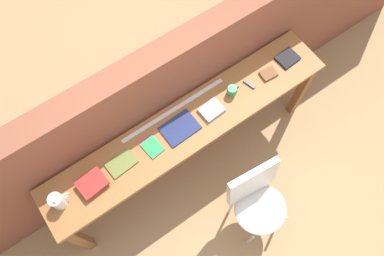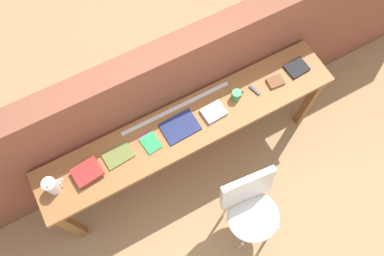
{
  "view_description": "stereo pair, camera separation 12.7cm",
  "coord_description": "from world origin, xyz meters",
  "px_view_note": "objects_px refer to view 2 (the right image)",
  "views": [
    {
      "loc": [
        -0.64,
        -0.67,
        3.56
      ],
      "look_at": [
        0.0,
        0.25,
        0.9
      ],
      "focal_mm": 35.0,
      "sensor_mm": 36.0,
      "label": 1
    },
    {
      "loc": [
        -0.54,
        -0.74,
        3.56
      ],
      "look_at": [
        0.0,
        0.25,
        0.9
      ],
      "focal_mm": 35.0,
      "sensor_mm": 36.0,
      "label": 2
    }
  ],
  "objects_px": {
    "mug": "(236,95)",
    "pitcher_white": "(52,186)",
    "book_repair_rightmost": "(297,68)",
    "multitool_folded": "(255,90)",
    "leather_journal_brown": "(275,82)",
    "magazine_cycling": "(118,156)",
    "book_open_centre": "(180,127)",
    "pamphlet_pile_colourful": "(151,142)",
    "book_stack_leftmost": "(87,173)",
    "chair_white_moulded": "(251,207)"
  },
  "relations": [
    {
      "from": "leather_journal_brown",
      "to": "book_repair_rightmost",
      "type": "bearing_deg",
      "value": 11.94
    },
    {
      "from": "pitcher_white",
      "to": "book_stack_leftmost",
      "type": "height_order",
      "value": "pitcher_white"
    },
    {
      "from": "mug",
      "to": "multitool_folded",
      "type": "relative_size",
      "value": 1.0
    },
    {
      "from": "book_open_centre",
      "to": "book_repair_rightmost",
      "type": "bearing_deg",
      "value": -1.91
    },
    {
      "from": "mug",
      "to": "leather_journal_brown",
      "type": "relative_size",
      "value": 0.85
    },
    {
      "from": "book_repair_rightmost",
      "to": "magazine_cycling",
      "type": "bearing_deg",
      "value": 176.19
    },
    {
      "from": "book_stack_leftmost",
      "to": "book_repair_rightmost",
      "type": "relative_size",
      "value": 1.23
    },
    {
      "from": "magazine_cycling",
      "to": "multitool_folded",
      "type": "bearing_deg",
      "value": -5.12
    },
    {
      "from": "magazine_cycling",
      "to": "leather_journal_brown",
      "type": "xyz_separation_m",
      "value": [
        1.39,
        -0.03,
        0.0
      ]
    },
    {
      "from": "pitcher_white",
      "to": "book_repair_rightmost",
      "type": "xyz_separation_m",
      "value": [
        2.12,
        0.0,
        -0.07
      ]
    },
    {
      "from": "chair_white_moulded",
      "to": "book_open_centre",
      "type": "distance_m",
      "value": 0.87
    },
    {
      "from": "book_stack_leftmost",
      "to": "leather_journal_brown",
      "type": "height_order",
      "value": "book_stack_leftmost"
    },
    {
      "from": "multitool_folded",
      "to": "pamphlet_pile_colourful",
      "type": "bearing_deg",
      "value": -179.91
    },
    {
      "from": "mug",
      "to": "book_repair_rightmost",
      "type": "xyz_separation_m",
      "value": [
        0.58,
        -0.01,
        -0.03
      ]
    },
    {
      "from": "magazine_cycling",
      "to": "mug",
      "type": "bearing_deg",
      "value": -4.25
    },
    {
      "from": "mug",
      "to": "book_repair_rightmost",
      "type": "distance_m",
      "value": 0.59
    },
    {
      "from": "chair_white_moulded",
      "to": "book_stack_leftmost",
      "type": "distance_m",
      "value": 1.31
    },
    {
      "from": "pitcher_white",
      "to": "pamphlet_pile_colourful",
      "type": "bearing_deg",
      "value": -0.83
    },
    {
      "from": "chair_white_moulded",
      "to": "pitcher_white",
      "type": "bearing_deg",
      "value": 148.83
    },
    {
      "from": "chair_white_moulded",
      "to": "pamphlet_pile_colourful",
      "type": "xyz_separation_m",
      "value": [
        -0.49,
        0.75,
        0.36
      ]
    },
    {
      "from": "book_repair_rightmost",
      "to": "mug",
      "type": "bearing_deg",
      "value": 175.65
    },
    {
      "from": "leather_journal_brown",
      "to": "magazine_cycling",
      "type": "bearing_deg",
      "value": -175.86
    },
    {
      "from": "mug",
      "to": "book_repair_rightmost",
      "type": "height_order",
      "value": "mug"
    },
    {
      "from": "book_stack_leftmost",
      "to": "multitool_folded",
      "type": "relative_size",
      "value": 1.97
    },
    {
      "from": "chair_white_moulded",
      "to": "book_open_centre",
      "type": "relative_size",
      "value": 3.19
    },
    {
      "from": "mug",
      "to": "pitcher_white",
      "type": "bearing_deg",
      "value": -179.68
    },
    {
      "from": "magazine_cycling",
      "to": "book_repair_rightmost",
      "type": "height_order",
      "value": "book_repair_rightmost"
    },
    {
      "from": "multitool_folded",
      "to": "book_open_centre",
      "type": "bearing_deg",
      "value": 179.63
    },
    {
      "from": "magazine_cycling",
      "to": "multitool_folded",
      "type": "distance_m",
      "value": 1.2
    },
    {
      "from": "multitool_folded",
      "to": "book_repair_rightmost",
      "type": "distance_m",
      "value": 0.42
    },
    {
      "from": "mug",
      "to": "book_open_centre",
      "type": "bearing_deg",
      "value": -178.48
    },
    {
      "from": "pamphlet_pile_colourful",
      "to": "book_open_centre",
      "type": "relative_size",
      "value": 0.69
    },
    {
      "from": "book_open_centre",
      "to": "multitool_folded",
      "type": "height_order",
      "value": "same"
    },
    {
      "from": "chair_white_moulded",
      "to": "pitcher_white",
      "type": "height_order",
      "value": "pitcher_white"
    },
    {
      "from": "pamphlet_pile_colourful",
      "to": "mug",
      "type": "height_order",
      "value": "mug"
    },
    {
      "from": "book_open_centre",
      "to": "magazine_cycling",
      "type": "bearing_deg",
      "value": 176.35
    },
    {
      "from": "book_open_centre",
      "to": "mug",
      "type": "relative_size",
      "value": 2.54
    },
    {
      "from": "chair_white_moulded",
      "to": "mug",
      "type": "xyz_separation_m",
      "value": [
        0.28,
        0.77,
        0.4
      ]
    },
    {
      "from": "pitcher_white",
      "to": "leather_journal_brown",
      "type": "bearing_deg",
      "value": -0.77
    },
    {
      "from": "book_stack_leftmost",
      "to": "leather_journal_brown",
      "type": "distance_m",
      "value": 1.65
    },
    {
      "from": "book_open_centre",
      "to": "book_repair_rightmost",
      "type": "height_order",
      "value": "book_repair_rightmost"
    },
    {
      "from": "book_repair_rightmost",
      "to": "pamphlet_pile_colourful",
      "type": "bearing_deg",
      "value": 176.94
    },
    {
      "from": "leather_journal_brown",
      "to": "book_stack_leftmost",
      "type": "bearing_deg",
      "value": -174.91
    },
    {
      "from": "chair_white_moulded",
      "to": "book_repair_rightmost",
      "type": "bearing_deg",
      "value": 41.38
    },
    {
      "from": "magazine_cycling",
      "to": "book_open_centre",
      "type": "bearing_deg",
      "value": -5.74
    },
    {
      "from": "book_open_centre",
      "to": "chair_white_moulded",
      "type": "bearing_deg",
      "value": -74.81
    },
    {
      "from": "book_repair_rightmost",
      "to": "multitool_folded",
      "type": "bearing_deg",
      "value": 177.8
    },
    {
      "from": "book_stack_leftmost",
      "to": "book_repair_rightmost",
      "type": "distance_m",
      "value": 1.87
    },
    {
      "from": "pamphlet_pile_colourful",
      "to": "book_open_centre",
      "type": "bearing_deg",
      "value": 1.31
    },
    {
      "from": "book_open_centre",
      "to": "mug",
      "type": "height_order",
      "value": "mug"
    }
  ]
}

